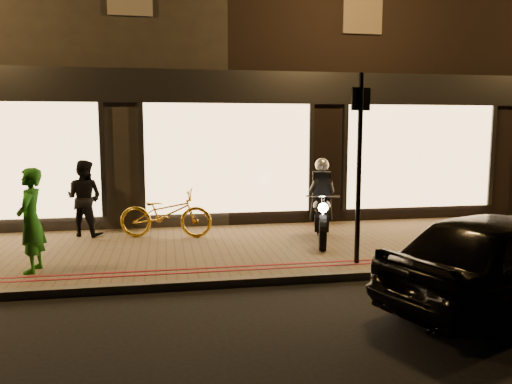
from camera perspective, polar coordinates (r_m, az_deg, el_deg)
ground at (r=7.36m, az=0.90°, el=-10.68°), size 90.00×90.00×0.00m
sidewalk at (r=9.24m, az=-1.53°, el=-6.54°), size 50.00×4.00×0.12m
kerb_stone at (r=7.39m, az=0.82°, el=-10.12°), size 50.00×0.14×0.12m
red_kerb_lines at (r=7.84m, az=0.11°, el=-8.60°), size 50.00×0.26×0.01m
building_row at (r=16.04m, az=-5.53°, el=14.36°), size 48.00×10.11×8.50m
motorcycle at (r=9.53m, az=7.49°, el=-2.03°), size 0.79×1.90×1.59m
sign_post at (r=8.01m, az=11.72°, el=3.75°), size 0.34×0.13×3.00m
bicycle_gold at (r=10.03m, az=-10.27°, el=-2.42°), size 1.91×0.99×0.96m
person_green at (r=8.18m, az=-24.35°, el=-2.97°), size 0.42×0.60×1.57m
person_dark at (r=10.55m, az=-19.03°, el=-0.66°), size 0.91×0.82×1.53m
parked_car at (r=7.10m, az=26.93°, el=-6.84°), size 4.02×2.71×1.27m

